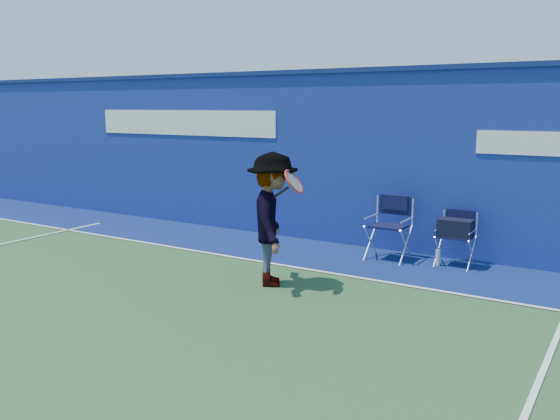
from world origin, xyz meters
The scene contains 8 objects.
ground centered at (0.00, 0.00, 0.00)m, with size 80.00×80.00×0.00m, color #2B4F2A.
stadium_wall centered at (0.00, 5.20, 1.55)m, with size 24.00×0.50×3.08m.
out_of_bounds_strip centered at (0.00, 4.10, 0.00)m, with size 24.00×1.80×0.01m, color navy.
court_lines centered at (0.00, 0.60, 0.01)m, with size 24.00×12.00×0.01m.
directors_chair_left centered at (1.74, 4.44, 0.34)m, with size 0.60×0.56×1.02m.
directors_chair_right centered at (2.76, 4.59, 0.36)m, with size 0.51×0.46×0.85m.
water_bottle centered at (2.54, 4.45, 0.13)m, with size 0.07×0.07×0.26m, color silver.
tennis_player centered at (0.88, 2.32, 0.92)m, with size 1.20×1.37×1.83m.
Camera 1 is at (5.13, -4.37, 2.45)m, focal length 38.00 mm.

